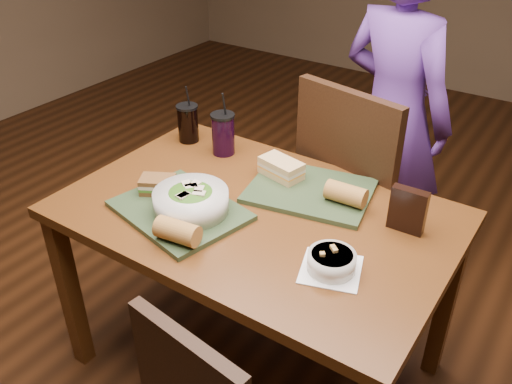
% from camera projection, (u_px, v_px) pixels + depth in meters
% --- Properties ---
extents(ground, '(6.00, 6.00, 0.00)m').
position_uv_depth(ground, '(256.00, 362.00, 2.22)').
color(ground, '#381C0B').
rests_on(ground, ground).
extents(dining_table, '(1.30, 0.85, 0.75)m').
position_uv_depth(dining_table, '(256.00, 231.00, 1.87)').
color(dining_table, '#542D10').
rests_on(dining_table, ground).
extents(chair_far, '(0.54, 0.55, 1.06)m').
position_uv_depth(chair_far, '(352.00, 190.00, 2.25)').
color(chair_far, black).
rests_on(chair_far, ground).
extents(diner, '(0.65, 0.51, 1.55)m').
position_uv_depth(diner, '(393.00, 116.00, 2.42)').
color(diner, '#592F83').
rests_on(diner, ground).
extents(tray_near, '(0.48, 0.40, 0.02)m').
position_uv_depth(tray_near, '(180.00, 210.00, 1.80)').
color(tray_near, '#2C3D22').
rests_on(tray_near, dining_table).
extents(tray_far, '(0.47, 0.39, 0.02)m').
position_uv_depth(tray_far, '(310.00, 191.00, 1.91)').
color(tray_far, '#2C3D22').
rests_on(tray_far, dining_table).
extents(salad_bowl, '(0.25, 0.25, 0.08)m').
position_uv_depth(salad_bowl, '(191.00, 200.00, 1.77)').
color(salad_bowl, silver).
rests_on(salad_bowl, tray_near).
extents(soup_bowl, '(0.21, 0.21, 0.07)m').
position_uv_depth(soup_bowl, '(332.00, 262.00, 1.54)').
color(soup_bowl, white).
rests_on(soup_bowl, dining_table).
extents(sandwich_near, '(0.14, 0.13, 0.06)m').
position_uv_depth(sandwich_near, '(158.00, 185.00, 1.87)').
color(sandwich_near, '#593819').
rests_on(sandwich_near, tray_near).
extents(sandwich_far, '(0.17, 0.12, 0.06)m').
position_uv_depth(sandwich_far, '(281.00, 168.00, 1.97)').
color(sandwich_far, tan).
rests_on(sandwich_far, tray_far).
extents(baguette_near, '(0.15, 0.09, 0.07)m').
position_uv_depth(baguette_near, '(178.00, 231.00, 1.63)').
color(baguette_near, '#AD7533').
rests_on(baguette_near, tray_near).
extents(baguette_far, '(0.14, 0.07, 0.07)m').
position_uv_depth(baguette_far, '(346.00, 194.00, 1.81)').
color(baguette_far, '#AD7533').
rests_on(baguette_far, tray_far).
extents(cup_cola, '(0.09, 0.09, 0.24)m').
position_uv_depth(cup_cola, '(188.00, 123.00, 2.23)').
color(cup_cola, black).
rests_on(cup_cola, dining_table).
extents(cup_berry, '(0.10, 0.10, 0.26)m').
position_uv_depth(cup_berry, '(223.00, 134.00, 2.13)').
color(cup_berry, black).
rests_on(cup_berry, dining_table).
extents(chip_bag, '(0.11, 0.04, 0.15)m').
position_uv_depth(chip_bag, '(408.00, 210.00, 1.69)').
color(chip_bag, black).
rests_on(chip_bag, dining_table).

